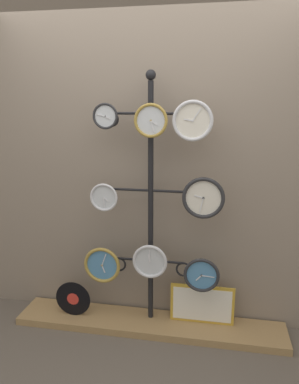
{
  "coord_description": "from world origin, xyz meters",
  "views": [
    {
      "loc": [
        0.51,
        -2.36,
        1.81
      ],
      "look_at": [
        0.0,
        0.36,
        1.15
      ],
      "focal_mm": 35.0,
      "sensor_mm": 36.0,
      "label": 1
    }
  ],
  "objects_px": {
    "clock_top_left": "(105,116)",
    "vinyl_record": "(73,299)",
    "clock_bottom_left": "(102,265)",
    "clock_bottom_center": "(150,261)",
    "clock_middle_right": "(203,198)",
    "clock_top_center": "(151,121)",
    "display_stand": "(151,243)",
    "picture_frame": "(202,304)",
    "clock_top_right": "(193,121)",
    "clock_middle_left": "(104,197)",
    "clock_bottom_right": "(202,275)"
  },
  "relations": [
    {
      "from": "clock_top_left",
      "to": "vinyl_record",
      "type": "bearing_deg",
      "value": -177.75
    },
    {
      "from": "clock_bottom_left",
      "to": "clock_bottom_center",
      "type": "relative_size",
      "value": 1.09
    },
    {
      "from": "clock_middle_right",
      "to": "clock_bottom_left",
      "type": "relative_size",
      "value": 1.03
    },
    {
      "from": "clock_top_center",
      "to": "clock_middle_right",
      "type": "height_order",
      "value": "clock_top_center"
    },
    {
      "from": "display_stand",
      "to": "picture_frame",
      "type": "distance_m",
      "value": 0.65
    },
    {
      "from": "clock_bottom_left",
      "to": "vinyl_record",
      "type": "distance_m",
      "value": 0.42
    },
    {
      "from": "clock_middle_right",
      "to": "clock_bottom_left",
      "type": "xyz_separation_m",
      "value": [
        -0.79,
        0.01,
        -0.6
      ]
    },
    {
      "from": "clock_top_right",
      "to": "vinyl_record",
      "type": "bearing_deg",
      "value": 179.5
    },
    {
      "from": "clock_bottom_left",
      "to": "clock_middle_left",
      "type": "bearing_deg",
      "value": -28.03
    },
    {
      "from": "clock_middle_right",
      "to": "display_stand",
      "type": "bearing_deg",
      "value": 166.83
    },
    {
      "from": "clock_bottom_left",
      "to": "picture_frame",
      "type": "xyz_separation_m",
      "value": [
        0.81,
        0.08,
        -0.31
      ]
    },
    {
      "from": "display_stand",
      "to": "vinyl_record",
      "type": "relative_size",
      "value": 6.77
    },
    {
      "from": "clock_middle_right",
      "to": "clock_bottom_right",
      "type": "bearing_deg",
      "value": -70.45
    },
    {
      "from": "clock_middle_left",
      "to": "clock_bottom_center",
      "type": "bearing_deg",
      "value": 1.9
    },
    {
      "from": "clock_top_center",
      "to": "clock_bottom_right",
      "type": "xyz_separation_m",
      "value": [
        0.39,
        -0.0,
        -1.16
      ]
    },
    {
      "from": "clock_top_right",
      "to": "clock_middle_right",
      "type": "height_order",
      "value": "clock_top_right"
    },
    {
      "from": "clock_top_left",
      "to": "clock_top_right",
      "type": "xyz_separation_m",
      "value": [
        0.64,
        -0.02,
        -0.03
      ]
    },
    {
      "from": "clock_top_center",
      "to": "clock_middle_left",
      "type": "distance_m",
      "value": 0.69
    },
    {
      "from": "clock_top_center",
      "to": "picture_frame",
      "type": "distance_m",
      "value": 1.52
    },
    {
      "from": "picture_frame",
      "to": "clock_top_center",
      "type": "bearing_deg",
      "value": -165.0
    },
    {
      "from": "clock_bottom_left",
      "to": "vinyl_record",
      "type": "xyz_separation_m",
      "value": [
        -0.26,
        -0.01,
        -0.32
      ]
    },
    {
      "from": "display_stand",
      "to": "clock_bottom_right",
      "type": "height_order",
      "value": "display_stand"
    },
    {
      "from": "clock_middle_right",
      "to": "clock_bottom_right",
      "type": "height_order",
      "value": "clock_middle_right"
    },
    {
      "from": "clock_middle_left",
      "to": "clock_bottom_right",
      "type": "height_order",
      "value": "clock_middle_left"
    },
    {
      "from": "display_stand",
      "to": "vinyl_record",
      "type": "height_order",
      "value": "display_stand"
    },
    {
      "from": "clock_top_center",
      "to": "clock_bottom_center",
      "type": "xyz_separation_m",
      "value": [
        -0.01,
        0.02,
        -1.09
      ]
    },
    {
      "from": "vinyl_record",
      "to": "picture_frame",
      "type": "height_order",
      "value": "picture_frame"
    },
    {
      "from": "clock_middle_left",
      "to": "clock_bottom_left",
      "type": "bearing_deg",
      "value": 151.97
    },
    {
      "from": "clock_top_left",
      "to": "clock_bottom_left",
      "type": "relative_size",
      "value": 0.63
    },
    {
      "from": "clock_top_left",
      "to": "clock_bottom_right",
      "type": "height_order",
      "value": "clock_top_left"
    },
    {
      "from": "clock_top_left",
      "to": "clock_bottom_right",
      "type": "xyz_separation_m",
      "value": [
        0.74,
        -0.03,
        -1.18
      ]
    },
    {
      "from": "clock_middle_right",
      "to": "vinyl_record",
      "type": "xyz_separation_m",
      "value": [
        -1.05,
        -0.0,
        -0.92
      ]
    },
    {
      "from": "vinyl_record",
      "to": "picture_frame",
      "type": "bearing_deg",
      "value": 4.93
    },
    {
      "from": "display_stand",
      "to": "picture_frame",
      "type": "height_order",
      "value": "display_stand"
    },
    {
      "from": "clock_bottom_center",
      "to": "picture_frame",
      "type": "distance_m",
      "value": 0.57
    },
    {
      "from": "display_stand",
      "to": "clock_middle_left",
      "type": "relative_size",
      "value": 9.33
    },
    {
      "from": "display_stand",
      "to": "picture_frame",
      "type": "bearing_deg",
      "value": -0.63
    },
    {
      "from": "display_stand",
      "to": "clock_top_center",
      "type": "bearing_deg",
      "value": -78.99
    },
    {
      "from": "vinyl_record",
      "to": "clock_bottom_left",
      "type": "bearing_deg",
      "value": 2.34
    },
    {
      "from": "clock_bottom_left",
      "to": "picture_frame",
      "type": "relative_size",
      "value": 0.59
    },
    {
      "from": "clock_bottom_right",
      "to": "clock_top_left",
      "type": "bearing_deg",
      "value": 177.54
    },
    {
      "from": "clock_top_left",
      "to": "picture_frame",
      "type": "height_order",
      "value": "clock_top_left"
    },
    {
      "from": "clock_bottom_right",
      "to": "picture_frame",
      "type": "height_order",
      "value": "clock_bottom_right"
    },
    {
      "from": "clock_top_left",
      "to": "vinyl_record",
      "type": "height_order",
      "value": "clock_top_left"
    },
    {
      "from": "clock_bottom_center",
      "to": "picture_frame",
      "type": "xyz_separation_m",
      "value": [
        0.41,
        0.09,
        -0.38
      ]
    },
    {
      "from": "clock_bottom_left",
      "to": "picture_frame",
      "type": "distance_m",
      "value": 0.87
    },
    {
      "from": "clock_top_center",
      "to": "picture_frame",
      "type": "xyz_separation_m",
      "value": [
        0.4,
        0.11,
        -1.47
      ]
    },
    {
      "from": "clock_top_left",
      "to": "clock_bottom_center",
      "type": "bearing_deg",
      "value": -1.81
    },
    {
      "from": "vinyl_record",
      "to": "picture_frame",
      "type": "relative_size",
      "value": 0.59
    },
    {
      "from": "clock_bottom_center",
      "to": "clock_bottom_right",
      "type": "relative_size",
      "value": 1.0
    }
  ]
}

